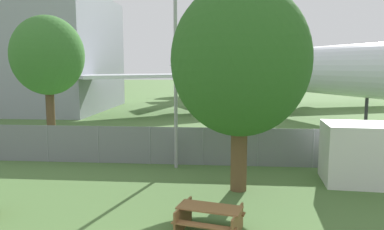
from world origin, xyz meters
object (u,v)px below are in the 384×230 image
tree_near_hangar (48,56)px  picnic_bench_near_cabin (210,217)px  airplane (268,70)px  tree_left_of_cabin (240,61)px  portable_cabin (382,154)px

tree_near_hangar → picnic_bench_near_cabin: bearing=-47.6°
airplane → tree_near_hangar: size_ratio=5.89×
picnic_bench_near_cabin → tree_left_of_cabin: (0.95, 3.77, 4.40)m
tree_near_hangar → tree_left_of_cabin: size_ratio=0.97×
picnic_bench_near_cabin → tree_near_hangar: tree_near_hangar is taller
picnic_bench_near_cabin → tree_near_hangar: (-9.53, 10.42, 4.75)m
airplane → tree_left_of_cabin: (-3.96, -26.08, 0.59)m
airplane → picnic_bench_near_cabin: bearing=-36.2°
airplane → tree_left_of_cabin: airplane is taller
airplane → portable_cabin: bearing=-22.9°
picnic_bench_near_cabin → tree_near_hangar: size_ratio=0.28×
airplane → tree_left_of_cabin: bearing=-35.5°
tree_left_of_cabin → airplane: bearing=81.4°
portable_cabin → picnic_bench_near_cabin: 8.34m
portable_cabin → tree_left_of_cabin: 6.87m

